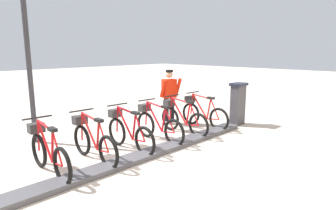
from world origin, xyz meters
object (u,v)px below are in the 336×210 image
at_px(bike_docked_1, 182,118).
at_px(lamp_post, 26,34).
at_px(payment_kiosk, 238,103).
at_px(bike_docked_2, 157,124).
at_px(bike_docked_5, 48,152).
at_px(bike_docked_3, 128,132).
at_px(worker_near_rack, 169,95).
at_px(bike_docked_0, 202,113).
at_px(bike_docked_4, 92,141).

distance_m(bike_docked_1, lamp_post, 4.33).
bearing_deg(payment_kiosk, bike_docked_1, 73.35).
distance_m(payment_kiosk, lamp_post, 6.00).
xyz_separation_m(bike_docked_2, bike_docked_5, (0.00, 2.75, 0.00)).
relative_size(bike_docked_2, bike_docked_3, 1.00).
relative_size(bike_docked_1, bike_docked_3, 1.00).
height_order(bike_docked_3, worker_near_rack, worker_near_rack).
xyz_separation_m(bike_docked_0, bike_docked_1, (0.00, 0.92, 0.00)).
bearing_deg(bike_docked_0, bike_docked_2, 90.00).
distance_m(bike_docked_1, bike_docked_2, 0.92).
relative_size(bike_docked_3, worker_near_rack, 1.04).
distance_m(payment_kiosk, bike_docked_3, 3.79).
bearing_deg(bike_docked_2, bike_docked_4, 90.00).
bearing_deg(lamp_post, bike_docked_2, -134.10).
relative_size(bike_docked_0, bike_docked_5, 1.00).
bearing_deg(bike_docked_3, bike_docked_1, -90.00).
xyz_separation_m(payment_kiosk, bike_docked_0, (0.57, 1.00, -0.24)).
bearing_deg(lamp_post, bike_docked_1, -124.30).
bearing_deg(payment_kiosk, lamp_post, 61.82).
bearing_deg(bike_docked_2, bike_docked_1, -90.00).
bearing_deg(bike_docked_0, payment_kiosk, -119.85).
distance_m(bike_docked_2, bike_docked_5, 2.75).
xyz_separation_m(bike_docked_4, bike_docked_5, (0.00, 0.92, 0.00)).
bearing_deg(bike_docked_0, bike_docked_4, 90.00).
xyz_separation_m(bike_docked_0, lamp_post, (2.11, 4.01, 2.18)).
height_order(payment_kiosk, worker_near_rack, worker_near_rack).
height_order(bike_docked_4, lamp_post, lamp_post).
relative_size(bike_docked_4, bike_docked_5, 1.00).
height_order(bike_docked_0, bike_docked_1, same).
bearing_deg(lamp_post, payment_kiosk, -118.18).
bearing_deg(worker_near_rack, bike_docked_2, 124.38).
relative_size(bike_docked_0, bike_docked_2, 1.00).
bearing_deg(bike_docked_2, worker_near_rack, -55.62).
height_order(bike_docked_3, bike_docked_5, same).
xyz_separation_m(bike_docked_1, bike_docked_5, (0.00, 3.66, 0.00)).
xyz_separation_m(payment_kiosk, lamp_post, (2.68, 5.00, 1.94)).
bearing_deg(bike_docked_0, bike_docked_3, 90.00).
bearing_deg(worker_near_rack, bike_docked_0, -159.05).
height_order(bike_docked_0, bike_docked_5, same).
xyz_separation_m(bike_docked_1, worker_near_rack, (0.99, -0.54, 0.48)).
bearing_deg(bike_docked_4, bike_docked_3, -90.00).
bearing_deg(bike_docked_1, bike_docked_3, 90.00).
bearing_deg(bike_docked_3, payment_kiosk, -98.68).
height_order(bike_docked_1, lamp_post, lamp_post).
xyz_separation_m(bike_docked_1, bike_docked_2, (0.00, 0.92, 0.00)).
bearing_deg(bike_docked_3, worker_near_rack, -67.25).
xyz_separation_m(bike_docked_4, lamp_post, (2.11, 0.35, 2.18)).
bearing_deg(payment_kiosk, bike_docked_5, 84.14).
relative_size(bike_docked_0, bike_docked_3, 1.00).
xyz_separation_m(payment_kiosk, bike_docked_1, (0.57, 1.91, -0.24)).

